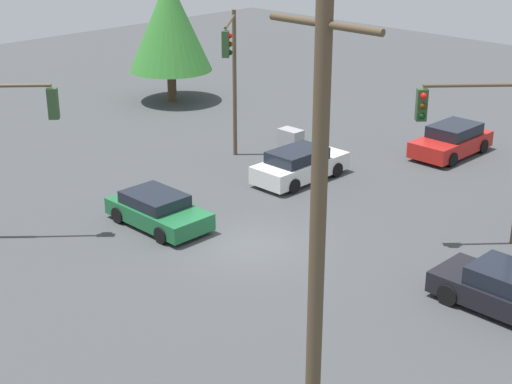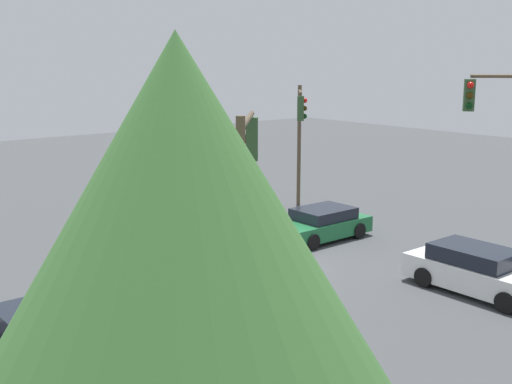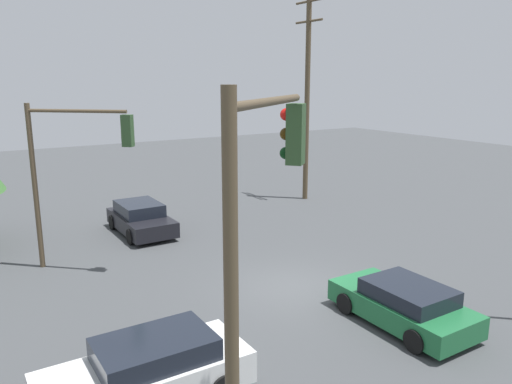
{
  "view_description": "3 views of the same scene",
  "coord_description": "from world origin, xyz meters",
  "views": [
    {
      "loc": [
        -17.46,
        17.26,
        11.61
      ],
      "look_at": [
        -0.18,
        -0.12,
        2.0
      ],
      "focal_mm": 55.0,
      "sensor_mm": 36.0,
      "label": 1
    },
    {
      "loc": [
        -13.69,
        -16.01,
        6.92
      ],
      "look_at": [
        -1.58,
        -1.21,
        2.93
      ],
      "focal_mm": 45.0,
      "sensor_mm": 36.0,
      "label": 2
    },
    {
      "loc": [
        12.25,
        -9.1,
        6.67
      ],
      "look_at": [
        -2.97,
        0.46,
        2.58
      ],
      "focal_mm": 35.0,
      "sensor_mm": 36.0,
      "label": 3
    }
  ],
  "objects": [
    {
      "name": "ground_plane",
      "position": [
        0.0,
        0.0,
        0.0
      ],
      "size": [
        80.0,
        80.0,
        0.0
      ],
      "primitive_type": "plane",
      "color": "#424447"
    },
    {
      "name": "sedan_green",
      "position": [
        3.61,
        1.14,
        0.59
      ],
      "size": [
        4.07,
        2.01,
        1.21
      ],
      "rotation": [
        0.0,
        0.0,
        1.57
      ],
      "color": "#1E6638",
      "rests_on": "ground_plane"
    },
    {
      "name": "sedan_white",
      "position": [
        3.11,
        -6.04,
        0.66
      ],
      "size": [
        1.91,
        4.39,
        1.38
      ],
      "rotation": [
        0.0,
        0.0,
        3.14
      ],
      "color": "silver",
      "rests_on": "ground_plane"
    },
    {
      "name": "sedan_dark",
      "position": [
        -8.4,
        -2.15,
        0.65
      ],
      "size": [
        4.07,
        2.02,
        1.35
      ],
      "rotation": [
        0.0,
        0.0,
        -1.57
      ],
      "color": "black",
      "rests_on": "ground_plane"
    },
    {
      "name": "traffic_signal_main",
      "position": [
        -5.34,
        -5.46,
        4.04
      ],
      "size": [
        2.72,
        2.96,
        5.88
      ],
      "rotation": [
        0.0,
        0.0,
        0.83
      ],
      "color": "brown",
      "rests_on": "ground_plane"
    },
    {
      "name": "traffic_signal_aux",
      "position": [
        6.58,
        -5.45,
        4.48
      ],
      "size": [
        2.46,
        2.81,
        6.61
      ],
      "rotation": [
        0.0,
        0.0,
        2.28
      ],
      "color": "brown",
      "rests_on": "ground_plane"
    },
    {
      "name": "utility_pole_tall",
      "position": [
        -9.71,
        7.99,
        5.93
      ],
      "size": [
        2.2,
        0.28,
        11.24
      ],
      "color": "brown",
      "rests_on": "ground_plane"
    }
  ]
}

